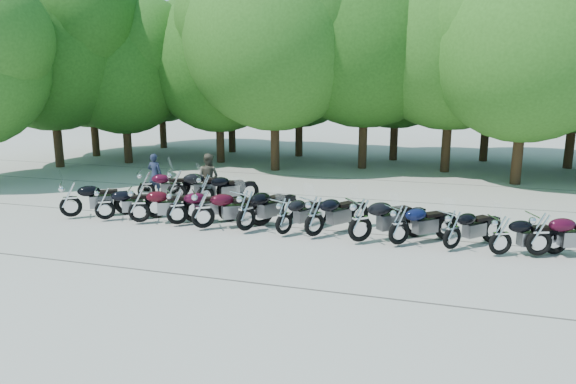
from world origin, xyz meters
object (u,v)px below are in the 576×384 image
(motorcycle_6, at_px, (284,215))
(motorcycle_9, at_px, (399,224))
(motorcycle_3, at_px, (177,206))
(motorcycle_5, at_px, (246,209))
(motorcycle_13, at_px, (146,184))
(motorcycle_7, at_px, (314,215))
(motorcycle_10, at_px, (453,229))
(rider_1, at_px, (209,177))
(motorcycle_15, at_px, (205,189))
(motorcycle_1, at_px, (105,203))
(rider_0, at_px, (155,174))
(motorcycle_8, at_px, (360,219))
(motorcycle_0, at_px, (70,198))
(motorcycle_11, at_px, (501,234))
(motorcycle_2, at_px, (139,204))
(motorcycle_14, at_px, (177,185))
(motorcycle_12, at_px, (540,233))
(motorcycle_4, at_px, (203,208))

(motorcycle_6, height_order, motorcycle_9, motorcycle_9)
(motorcycle_3, bearing_deg, motorcycle_6, -128.56)
(motorcycle_6, bearing_deg, motorcycle_5, 27.78)
(motorcycle_5, xyz_separation_m, motorcycle_13, (-5.02, 2.76, -0.07))
(motorcycle_5, xyz_separation_m, motorcycle_7, (2.05, 0.04, -0.03))
(motorcycle_10, distance_m, rider_1, 9.32)
(motorcycle_3, distance_m, motorcycle_15, 2.61)
(motorcycle_3, height_order, motorcycle_15, motorcycle_15)
(motorcycle_1, bearing_deg, rider_0, -24.04)
(motorcycle_7, xyz_separation_m, motorcycle_8, (1.32, -0.15, 0.04))
(motorcycle_0, xyz_separation_m, motorcycle_15, (3.44, 2.78, -0.02))
(motorcycle_11, xyz_separation_m, rider_0, (-12.20, 3.94, 0.22))
(motorcycle_0, xyz_separation_m, motorcycle_2, (2.49, 0.05, -0.01))
(motorcycle_9, height_order, motorcycle_11, motorcycle_9)
(motorcycle_13, bearing_deg, motorcycle_11, -125.26)
(motorcycle_10, height_order, rider_1, rider_1)
(motorcycle_13, bearing_deg, motorcycle_5, -140.44)
(motorcycle_15, distance_m, rider_1, 0.95)
(motorcycle_14, bearing_deg, motorcycle_13, 64.59)
(motorcycle_5, bearing_deg, motorcycle_8, -155.88)
(motorcycle_0, height_order, motorcycle_15, motorcycle_0)
(motorcycle_1, bearing_deg, motorcycle_3, -118.34)
(motorcycle_0, distance_m, motorcycle_13, 3.06)
(rider_0, distance_m, rider_1, 2.44)
(rider_0, bearing_deg, motorcycle_6, 151.54)
(motorcycle_10, distance_m, motorcycle_11, 1.17)
(motorcycle_11, xyz_separation_m, motorcycle_12, (0.92, 0.18, 0.06))
(motorcycle_3, xyz_separation_m, motorcycle_10, (8.04, -0.07, -0.04))
(rider_0, bearing_deg, motorcycle_7, 154.92)
(motorcycle_0, distance_m, motorcycle_12, 13.86)
(motorcycle_2, bearing_deg, motorcycle_6, -113.37)
(motorcycle_10, bearing_deg, rider_1, 20.42)
(motorcycle_4, xyz_separation_m, motorcycle_14, (-2.36, 2.78, 0.03))
(motorcycle_8, relative_size, rider_1, 1.42)
(motorcycle_4, height_order, motorcycle_13, motorcycle_4)
(motorcycle_13, bearing_deg, motorcycle_8, -130.55)
(motorcycle_13, bearing_deg, motorcycle_9, -128.22)
(motorcycle_0, bearing_deg, motorcycle_11, -125.73)
(motorcycle_3, distance_m, rider_1, 3.52)
(motorcycle_0, relative_size, motorcycle_3, 1.04)
(motorcycle_6, bearing_deg, motorcycle_4, 30.67)
(motorcycle_7, xyz_separation_m, motorcycle_11, (4.89, -0.18, -0.08))
(motorcycle_10, bearing_deg, motorcycle_13, 28.33)
(motorcycle_11, bearing_deg, motorcycle_14, 50.76)
(motorcycle_9, distance_m, rider_0, 10.41)
(motorcycle_0, xyz_separation_m, motorcycle_8, (9.38, 0.02, 0.04))
(motorcycle_0, height_order, motorcycle_10, motorcycle_0)
(motorcycle_2, bearing_deg, motorcycle_9, -114.09)
(motorcycle_6, bearing_deg, rider_1, -13.44)
(motorcycle_10, xyz_separation_m, rider_1, (-8.61, 3.54, 0.28))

